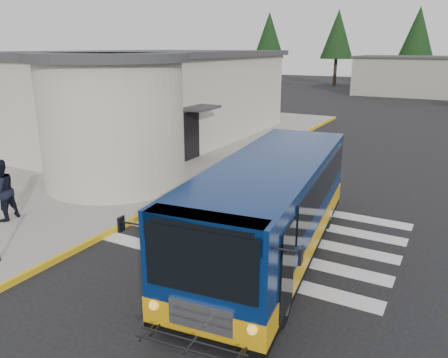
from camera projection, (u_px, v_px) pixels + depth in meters
The scene contains 8 objects.
ground at pixel (283, 224), 13.25m from camera, with size 140.00×140.00×0.00m, color black.
sidewalk at pixel (136, 158), 20.73m from camera, with size 10.00×34.00×0.15m, color gray.
curb_strip at pixel (228, 172), 18.45m from camera, with size 0.12×34.00×0.16m, color gold.
station_building at pixel (142, 98), 23.29m from camera, with size 12.70×18.70×4.80m.
crosswalk at pixel (257, 230), 12.81m from camera, with size 8.00×5.35×0.01m.
transit_bus at pixel (271, 212), 10.91m from camera, with size 3.71×9.15×2.53m.
pedestrian_a at pixel (80, 175), 14.88m from camera, with size 0.60×0.40×1.65m, color black.
pedestrian_b at pixel (1, 190), 12.93m from camera, with size 0.90×0.70×1.86m, color black.
Camera 1 is at (4.35, -11.62, 5.16)m, focal length 35.00 mm.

